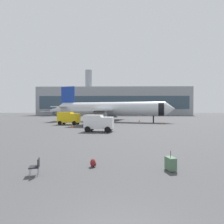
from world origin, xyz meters
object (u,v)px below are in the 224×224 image
airplane_at_gate (109,109)px  service_truck (69,118)px  cargo_van (99,122)px  rolling_suitcase (171,164)px  safety_cone_near (139,120)px  safety_cone_mid (163,123)px  gate_chair (36,166)px  airplane_taxiing (62,111)px  safety_cone_far (73,126)px  traveller_backpack (93,163)px

airplane_at_gate → service_truck: (-9.01, -9.87, -2.05)m
service_truck → cargo_van: service_truck is taller
service_truck → rolling_suitcase: size_ratio=4.57×
safety_cone_near → rolling_suitcase: rolling_suitcase is taller
safety_cone_mid → gate_chair: gate_chair is taller
airplane_taxiing → gate_chair: airplane_taxiing is taller
rolling_suitcase → gate_chair: size_ratio=1.28×
airplane_at_gate → rolling_suitcase: size_ratio=32.05×
rolling_suitcase → gate_chair: rolling_suitcase is taller
safety_cone_far → traveller_backpack: (6.92, -23.29, -0.07)m
airplane_taxiing → airplane_at_gate: bearing=-60.3°
service_truck → safety_cone_far: bearing=-69.0°
rolling_suitcase → safety_cone_near: bearing=84.7°
airplane_at_gate → safety_cone_far: (-6.50, -16.39, -3.35)m
safety_cone_far → airplane_taxiing: bearing=108.7°
airplane_taxiing → cargo_van: size_ratio=5.23×
safety_cone_far → cargo_van: bearing=-48.6°
rolling_suitcase → gate_chair: bearing=-173.2°
gate_chair → safety_cone_near: bearing=75.2°
service_truck → safety_cone_near: service_truck is taller
airplane_at_gate → safety_cone_far: bearing=-111.6°
airplane_taxiing → service_truck: airplane_taxiing is taller
safety_cone_far → traveller_backpack: size_ratio=1.30×
safety_cone_near → safety_cone_mid: 9.44m
airplane_taxiing → safety_cone_mid: 73.38m
safety_cone_far → gate_chair: size_ratio=0.73×
service_truck → gate_chair: (6.64, -31.22, -1.11)m
rolling_suitcase → gate_chair: 7.22m
service_truck → traveller_backpack: (9.42, -29.81, -1.37)m
safety_cone_near → safety_cone_mid: bearing=-61.3°
safety_cone_mid → safety_cone_far: size_ratio=1.01×
service_truck → traveller_backpack: service_truck is taller
airplane_taxiing → traveller_backpack: bearing=-71.9°
cargo_van → gate_chair: cargo_van is taller
cargo_van → gate_chair: (-1.50, -18.32, -0.95)m
airplane_at_gate → cargo_van: size_ratio=7.58×
airplane_at_gate → traveller_backpack: bearing=-89.4°
safety_cone_mid → traveller_backpack: size_ratio=1.31×
safety_cone_mid → traveller_backpack: (-12.70, -31.73, -0.08)m
safety_cone_mid → safety_cone_far: bearing=-156.7°
safety_cone_near → safety_cone_mid: size_ratio=1.22×
rolling_suitcase → safety_cone_mid: bearing=75.6°
airplane_at_gate → traveller_backpack: airplane_at_gate is taller
gate_chair → traveller_backpack: bearing=27.0°
service_truck → traveller_backpack: size_ratio=10.48×
airplane_at_gate → rolling_suitcase: (4.80, -40.24, -3.27)m
airplane_taxiing → safety_cone_mid: (42.63, -59.67, -2.50)m
safety_cone_far → gate_chair: bearing=-80.5°
safety_cone_far → rolling_suitcase: (11.30, -23.85, 0.08)m
airplane_taxiing → rolling_suitcase: 98.19m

